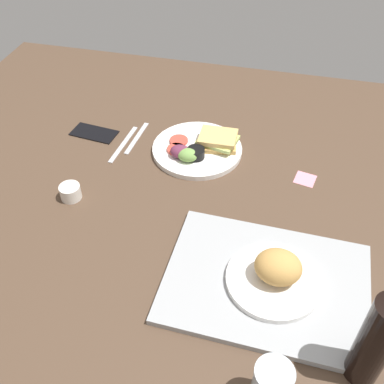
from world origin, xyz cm
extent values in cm
cube|color=#4C3828|center=(0.00, 0.00, -1.50)|extent=(190.00, 150.00, 3.00)
cube|color=#9EA0A3|center=(-20.34, 24.63, 0.80)|extent=(45.89, 34.22, 1.60)
cylinder|color=white|center=(-21.81, 24.63, 2.30)|extent=(21.13, 21.13, 1.40)
ellipsoid|color=tan|center=(-22.28, 24.12, 6.52)|extent=(10.34, 8.93, 7.05)
cylinder|color=white|center=(5.78, -19.02, 0.80)|extent=(27.09, 27.09, 1.60)
cube|color=tan|center=(0.36, -21.46, 2.30)|extent=(12.35, 10.72, 1.40)
cube|color=#B2C66B|center=(0.36, -21.46, 3.50)|extent=(12.65, 11.11, 1.00)
cube|color=#DBB266|center=(0.36, -21.46, 4.70)|extent=(11.23, 9.28, 1.40)
cylinder|color=#D14738|center=(11.87, -20.38, 2.00)|extent=(5.60, 5.60, 0.80)
cylinder|color=#D14738|center=(11.46, -16.04, 2.00)|extent=(5.60, 5.60, 0.80)
cylinder|color=black|center=(5.10, -14.28, 3.10)|extent=(5.20, 5.20, 3.00)
cylinder|color=#EFEACC|center=(5.10, -14.28, 4.20)|extent=(4.26, 4.26, 0.60)
ellipsoid|color=#729E4C|center=(7.13, -12.52, 3.40)|extent=(6.00, 4.80, 3.60)
ellipsoid|color=#6B2D47|center=(9.57, -13.61, 3.40)|extent=(6.00, 4.80, 3.60)
cylinder|color=black|center=(-40.31, 40.42, 11.28)|extent=(6.40, 6.40, 22.56)
cylinder|color=silver|center=(34.22, 8.70, 2.00)|extent=(5.60, 5.60, 4.00)
cube|color=#B7B7BC|center=(25.78, -21.02, 0.25)|extent=(2.48, 17.05, 0.50)
cube|color=#B7B7BC|center=(28.78, -17.02, 0.25)|extent=(2.88, 19.05, 0.50)
cube|color=black|center=(39.80, -20.19, 0.40)|extent=(15.13, 8.79, 0.80)
cube|color=pink|center=(-26.88, -13.90, 0.06)|extent=(6.60, 6.60, 0.12)
camera|label=1|loc=(-18.36, 86.35, 84.55)|focal=42.11mm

